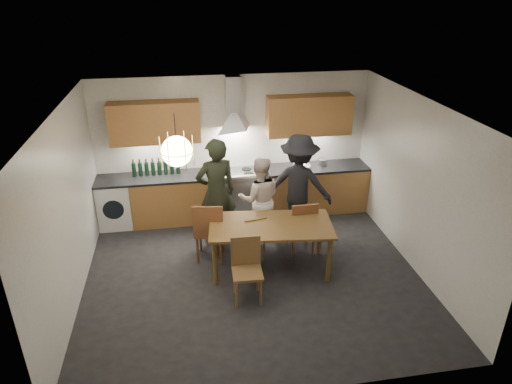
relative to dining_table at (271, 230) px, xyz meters
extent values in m
plane|color=black|center=(-0.30, -0.13, -0.69)|extent=(5.00, 5.00, 0.00)
cube|color=white|center=(-0.30, 2.12, 0.61)|extent=(5.00, 0.02, 2.60)
cube|color=white|center=(-0.30, -2.38, 0.61)|extent=(5.00, 0.02, 2.60)
cube|color=white|center=(-2.80, -0.13, 0.61)|extent=(0.02, 4.50, 2.60)
cube|color=white|center=(2.20, -0.13, 0.61)|extent=(0.02, 4.50, 2.60)
cube|color=white|center=(-0.30, -0.13, 1.91)|extent=(5.00, 4.50, 0.02)
cube|color=#C08849|center=(-1.47, 1.82, -0.26)|extent=(1.45, 0.60, 0.86)
cube|color=#C08849|center=(1.18, 1.82, -0.26)|extent=(2.05, 0.60, 0.86)
cube|color=white|center=(-2.50, 1.82, -0.26)|extent=(0.58, 0.58, 0.85)
cube|color=black|center=(-1.77, 1.82, 0.19)|extent=(2.05, 0.62, 0.04)
cube|color=black|center=(1.18, 1.82, 0.19)|extent=(2.05, 0.62, 0.04)
cube|color=silver|center=(-0.30, 1.82, -0.29)|extent=(0.90, 0.60, 0.80)
cube|color=black|center=(-0.30, 1.54, -0.31)|extent=(0.78, 0.02, 0.42)
cube|color=slate|center=(-0.30, 1.82, 0.15)|extent=(0.90, 0.60, 0.08)
cube|color=silver|center=(-0.30, 1.56, 0.21)|extent=(0.90, 0.08, 0.04)
cube|color=tan|center=(-1.67, 1.95, 1.17)|extent=(1.55, 0.35, 0.72)
cube|color=tan|center=(1.08, 1.95, 1.17)|extent=(1.55, 0.35, 0.72)
cube|color=silver|center=(-0.30, 1.99, 1.60)|extent=(0.26, 0.22, 0.62)
cylinder|color=black|center=(-1.30, -0.23, 1.66)|extent=(0.01, 0.01, 0.50)
sphere|color=#FFE0A5|center=(-1.30, -0.23, 1.41)|extent=(0.40, 0.40, 0.40)
torus|color=gold|center=(-1.30, -0.23, 1.41)|extent=(0.43, 0.43, 0.01)
cube|color=brown|center=(0.00, 0.00, 0.07)|extent=(1.93, 1.12, 0.04)
cylinder|color=brown|center=(-0.87, -0.28, -0.32)|extent=(0.07, 0.07, 0.73)
cylinder|color=brown|center=(-0.79, 0.47, -0.32)|extent=(0.07, 0.07, 0.73)
cylinder|color=brown|center=(0.79, -0.47, -0.32)|extent=(0.07, 0.07, 0.73)
cylinder|color=brown|center=(0.87, 0.28, -0.32)|extent=(0.07, 0.07, 0.73)
cube|color=brown|center=(-0.89, 0.46, -0.19)|extent=(0.54, 0.54, 0.04)
cube|color=brown|center=(-0.92, 0.25, 0.09)|extent=(0.46, 0.12, 0.51)
cylinder|color=brown|center=(-0.67, 0.61, -0.45)|extent=(0.04, 0.04, 0.47)
cylinder|color=brown|center=(-0.74, 0.24, -0.45)|extent=(0.04, 0.04, 0.47)
cylinder|color=brown|center=(-1.04, 0.68, -0.45)|extent=(0.04, 0.04, 0.47)
cylinder|color=brown|center=(-1.10, 0.31, -0.45)|extent=(0.04, 0.04, 0.47)
cube|color=brown|center=(-0.23, 0.33, -0.30)|extent=(0.42, 0.42, 0.03)
cube|color=brown|center=(-0.20, 0.17, -0.09)|extent=(0.36, 0.10, 0.39)
cylinder|color=brown|center=(-0.11, 0.50, -0.50)|extent=(0.03, 0.03, 0.37)
cylinder|color=brown|center=(-0.06, 0.22, -0.50)|extent=(0.03, 0.03, 0.37)
cylinder|color=brown|center=(-0.40, 0.45, -0.50)|extent=(0.03, 0.03, 0.37)
cylinder|color=brown|center=(-0.34, 0.16, -0.50)|extent=(0.03, 0.03, 0.37)
cube|color=brown|center=(0.59, 0.43, -0.23)|extent=(0.43, 0.43, 0.04)
cube|color=brown|center=(0.59, 0.24, 0.02)|extent=(0.42, 0.05, 0.46)
cylinder|color=brown|center=(0.76, 0.60, -0.47)|extent=(0.04, 0.04, 0.43)
cylinder|color=brown|center=(0.76, 0.26, -0.47)|extent=(0.04, 0.04, 0.43)
cylinder|color=brown|center=(0.42, 0.60, -0.47)|extent=(0.04, 0.04, 0.43)
cylinder|color=brown|center=(0.42, 0.26, -0.47)|extent=(0.04, 0.04, 0.43)
cube|color=brown|center=(-0.46, -0.70, -0.24)|extent=(0.43, 0.43, 0.04)
cube|color=brown|center=(-0.46, -0.51, 0.00)|extent=(0.41, 0.05, 0.45)
cylinder|color=brown|center=(-0.64, -0.86, -0.47)|extent=(0.04, 0.04, 0.42)
cylinder|color=brown|center=(-0.62, -0.52, -0.47)|extent=(0.04, 0.04, 0.42)
cylinder|color=brown|center=(-0.30, -0.87, -0.47)|extent=(0.04, 0.04, 0.42)
cylinder|color=brown|center=(-0.29, -0.53, -0.47)|extent=(0.04, 0.04, 0.42)
imported|color=black|center=(-0.73, 0.94, 0.24)|extent=(0.75, 0.57, 1.85)
imported|color=beige|center=(0.00, 0.94, 0.06)|extent=(0.76, 0.62, 1.48)
imported|color=black|center=(0.70, 1.07, 0.21)|extent=(1.32, 1.05, 1.79)
imported|color=silver|center=(0.94, 1.77, 0.25)|extent=(0.31, 0.31, 0.08)
cylinder|color=#A8A8AB|center=(1.35, 1.85, 0.28)|extent=(0.21, 0.21, 0.12)
camera|label=1|loc=(-1.20, -5.84, 3.45)|focal=32.00mm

